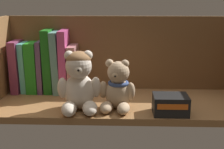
{
  "coord_description": "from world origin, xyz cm",
  "views": [
    {
      "loc": [
        1.12,
        -87.97,
        33.91
      ],
      "look_at": [
        -2.01,
        0.0,
        10.67
      ],
      "focal_mm": 48.35,
      "sensor_mm": 36.0,
      "label": 1
    }
  ],
  "objects_px": {
    "book_5": "(58,61)",
    "small_product_box": "(170,104)",
    "book_4": "(50,60)",
    "book_7": "(74,68)",
    "book_2": "(35,66)",
    "book_1": "(26,66)",
    "teddy_bear_smaller": "(117,88)",
    "book_6": "(66,61)",
    "book_3": "(43,66)",
    "book_0": "(19,65)",
    "teddy_bear_larger": "(79,82)"
  },
  "relations": [
    {
      "from": "book_3",
      "to": "book_0",
      "type": "bearing_deg",
      "value": -180.0
    },
    {
      "from": "book_6",
      "to": "book_0",
      "type": "bearing_deg",
      "value": 180.0
    },
    {
      "from": "book_5",
      "to": "teddy_bear_smaller",
      "type": "height_order",
      "value": "book_5"
    },
    {
      "from": "book_1",
      "to": "book_3",
      "type": "bearing_deg",
      "value": 0.0
    },
    {
      "from": "book_5",
      "to": "book_6",
      "type": "height_order",
      "value": "book_6"
    },
    {
      "from": "book_5",
      "to": "book_0",
      "type": "bearing_deg",
      "value": -180.0
    },
    {
      "from": "book_1",
      "to": "book_3",
      "type": "height_order",
      "value": "book_3"
    },
    {
      "from": "book_1",
      "to": "teddy_bear_smaller",
      "type": "distance_m",
      "value": 0.36
    },
    {
      "from": "book_5",
      "to": "small_product_box",
      "type": "xyz_separation_m",
      "value": [
        0.35,
        -0.2,
        -0.08
      ]
    },
    {
      "from": "teddy_bear_smaller",
      "to": "small_product_box",
      "type": "relative_size",
      "value": 1.51
    },
    {
      "from": "book_4",
      "to": "book_7",
      "type": "height_order",
      "value": "book_4"
    },
    {
      "from": "book_1",
      "to": "book_6",
      "type": "height_order",
      "value": "book_6"
    },
    {
      "from": "book_2",
      "to": "book_4",
      "type": "relative_size",
      "value": 0.8
    },
    {
      "from": "book_1",
      "to": "teddy_bear_smaller",
      "type": "height_order",
      "value": "book_1"
    },
    {
      "from": "book_7",
      "to": "small_product_box",
      "type": "bearing_deg",
      "value": -34.19
    },
    {
      "from": "book_0",
      "to": "teddy_bear_smaller",
      "type": "xyz_separation_m",
      "value": [
        0.34,
        -0.17,
        -0.02
      ]
    },
    {
      "from": "book_4",
      "to": "teddy_bear_smaller",
      "type": "distance_m",
      "value": 0.29
    },
    {
      "from": "book_2",
      "to": "book_7",
      "type": "height_order",
      "value": "book_2"
    },
    {
      "from": "teddy_bear_smaller",
      "to": "book_7",
      "type": "bearing_deg",
      "value": 130.95
    },
    {
      "from": "book_3",
      "to": "book_6",
      "type": "relative_size",
      "value": 0.83
    },
    {
      "from": "teddy_bear_larger",
      "to": "teddy_bear_smaller",
      "type": "bearing_deg",
      "value": 4.53
    },
    {
      "from": "teddy_bear_larger",
      "to": "book_3",
      "type": "bearing_deg",
      "value": 129.71
    },
    {
      "from": "book_3",
      "to": "book_5",
      "type": "height_order",
      "value": "book_5"
    },
    {
      "from": "book_3",
      "to": "teddy_bear_smaller",
      "type": "distance_m",
      "value": 0.31
    },
    {
      "from": "small_product_box",
      "to": "teddy_bear_larger",
      "type": "bearing_deg",
      "value": 174.89
    },
    {
      "from": "book_2",
      "to": "teddy_bear_larger",
      "type": "distance_m",
      "value": 0.25
    },
    {
      "from": "book_2",
      "to": "teddy_bear_smaller",
      "type": "distance_m",
      "value": 0.33
    },
    {
      "from": "book_1",
      "to": "teddy_bear_larger",
      "type": "distance_m",
      "value": 0.27
    },
    {
      "from": "book_2",
      "to": "book_3",
      "type": "xyz_separation_m",
      "value": [
        0.03,
        0.0,
        0.0
      ]
    },
    {
      "from": "book_2",
      "to": "book_6",
      "type": "bearing_deg",
      "value": -0.0
    },
    {
      "from": "book_5",
      "to": "book_6",
      "type": "distance_m",
      "value": 0.03
    },
    {
      "from": "book_0",
      "to": "book_3",
      "type": "height_order",
      "value": "same"
    },
    {
      "from": "book_1",
      "to": "book_7",
      "type": "distance_m",
      "value": 0.17
    },
    {
      "from": "book_5",
      "to": "small_product_box",
      "type": "height_order",
      "value": "book_5"
    },
    {
      "from": "small_product_box",
      "to": "book_6",
      "type": "bearing_deg",
      "value": 148.18
    },
    {
      "from": "book_1",
      "to": "book_5",
      "type": "xyz_separation_m",
      "value": [
        0.11,
        0.0,
        0.02
      ]
    },
    {
      "from": "book_6",
      "to": "book_4",
      "type": "bearing_deg",
      "value": 180.0
    },
    {
      "from": "book_1",
      "to": "book_5",
      "type": "relative_size",
      "value": 0.81
    },
    {
      "from": "book_2",
      "to": "small_product_box",
      "type": "xyz_separation_m",
      "value": [
        0.43,
        -0.2,
        -0.06
      ]
    },
    {
      "from": "book_4",
      "to": "book_1",
      "type": "bearing_deg",
      "value": 180.0
    },
    {
      "from": "book_7",
      "to": "book_0",
      "type": "bearing_deg",
      "value": 180.0
    },
    {
      "from": "book_3",
      "to": "teddy_bear_larger",
      "type": "bearing_deg",
      "value": -50.29
    },
    {
      "from": "book_6",
      "to": "book_5",
      "type": "bearing_deg",
      "value": 180.0
    },
    {
      "from": "book_4",
      "to": "book_7",
      "type": "bearing_deg",
      "value": -0.0
    },
    {
      "from": "book_1",
      "to": "small_product_box",
      "type": "relative_size",
      "value": 1.75
    },
    {
      "from": "book_0",
      "to": "book_7",
      "type": "xyz_separation_m",
      "value": [
        0.19,
        0.0,
        -0.01
      ]
    },
    {
      "from": "book_5",
      "to": "teddy_bear_larger",
      "type": "bearing_deg",
      "value": -61.72
    },
    {
      "from": "teddy_bear_smaller",
      "to": "book_6",
      "type": "bearing_deg",
      "value": 135.92
    },
    {
      "from": "teddy_bear_larger",
      "to": "small_product_box",
      "type": "relative_size",
      "value": 1.79
    },
    {
      "from": "book_4",
      "to": "book_6",
      "type": "relative_size",
      "value": 1.0
    }
  ]
}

